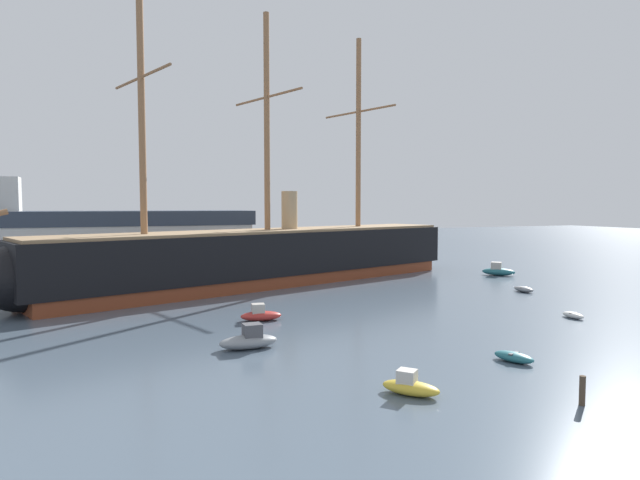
{
  "coord_description": "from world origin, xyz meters",
  "views": [
    {
      "loc": [
        -24.96,
        -12.57,
        10.49
      ],
      "look_at": [
        -3.89,
        40.68,
        6.78
      ],
      "focal_mm": 30.29,
      "sensor_mm": 36.0,
      "label": 1
    }
  ],
  "objects_px": {
    "tall_ship": "(268,256)",
    "dinghy_near_centre": "(514,357)",
    "dockside_warehouse_left": "(70,244)",
    "dinghy_alongside_stern": "(524,289)",
    "motorboat_far_right": "(498,271)",
    "mooring_piling_left_pair": "(582,391)",
    "motorboat_alongside_bow": "(261,315)",
    "motorboat_foreground_left": "(410,386)",
    "motorboat_mid_left": "(249,340)",
    "sailboat_distant_centre": "(294,273)",
    "dinghy_far_left": "(100,291)",
    "dinghy_mid_right": "(573,315)"
  },
  "relations": [
    {
      "from": "tall_ship",
      "to": "dinghy_near_centre",
      "type": "bearing_deg",
      "value": -82.21
    },
    {
      "from": "tall_ship",
      "to": "dockside_warehouse_left",
      "type": "bearing_deg",
      "value": 142.37
    },
    {
      "from": "dinghy_alongside_stern",
      "to": "dockside_warehouse_left",
      "type": "distance_m",
      "value": 63.56
    },
    {
      "from": "motorboat_far_right",
      "to": "mooring_piling_left_pair",
      "type": "xyz_separation_m",
      "value": [
        -31.22,
        -43.93,
        0.08
      ]
    },
    {
      "from": "tall_ship",
      "to": "motorboat_alongside_bow",
      "type": "xyz_separation_m",
      "value": [
        -6.86,
        -21.43,
        -3.29
      ]
    },
    {
      "from": "motorboat_far_right",
      "to": "mooring_piling_left_pair",
      "type": "relative_size",
      "value": 3.06
    },
    {
      "from": "dinghy_near_centre",
      "to": "motorboat_foreground_left",
      "type": "bearing_deg",
      "value": -163.55
    },
    {
      "from": "motorboat_alongside_bow",
      "to": "motorboat_mid_left",
      "type": "bearing_deg",
      "value": -110.33
    },
    {
      "from": "sailboat_distant_centre",
      "to": "dockside_warehouse_left",
      "type": "xyz_separation_m",
      "value": [
        -30.86,
        12.17,
        4.32
      ]
    },
    {
      "from": "dinghy_far_left",
      "to": "tall_ship",
      "type": "bearing_deg",
      "value": -1.23
    },
    {
      "from": "motorboat_foreground_left",
      "to": "motorboat_alongside_bow",
      "type": "height_order",
      "value": "motorboat_alongside_bow"
    },
    {
      "from": "sailboat_distant_centre",
      "to": "motorboat_foreground_left",
      "type": "bearing_deg",
      "value": -101.67
    },
    {
      "from": "tall_ship",
      "to": "motorboat_foreground_left",
      "type": "relative_size",
      "value": 20.94
    },
    {
      "from": "dinghy_mid_right",
      "to": "sailboat_distant_centre",
      "type": "relative_size",
      "value": 0.42
    },
    {
      "from": "dinghy_mid_right",
      "to": "dinghy_alongside_stern",
      "type": "relative_size",
      "value": 0.81
    },
    {
      "from": "motorboat_mid_left",
      "to": "motorboat_alongside_bow",
      "type": "relative_size",
      "value": 1.12
    },
    {
      "from": "motorboat_alongside_bow",
      "to": "sailboat_distant_centre",
      "type": "bearing_deg",
      "value": 65.48
    },
    {
      "from": "dinghy_far_left",
      "to": "sailboat_distant_centre",
      "type": "bearing_deg",
      "value": 13.67
    },
    {
      "from": "dinghy_mid_right",
      "to": "motorboat_foreground_left",
      "type": "bearing_deg",
      "value": -154.03
    },
    {
      "from": "mooring_piling_left_pair",
      "to": "dinghy_alongside_stern",
      "type": "bearing_deg",
      "value": 51.99
    },
    {
      "from": "tall_ship",
      "to": "dinghy_alongside_stern",
      "type": "bearing_deg",
      "value": -32.73
    },
    {
      "from": "dinghy_mid_right",
      "to": "dockside_warehouse_left",
      "type": "distance_m",
      "value": 67.7
    },
    {
      "from": "motorboat_alongside_bow",
      "to": "motorboat_far_right",
      "type": "distance_m",
      "value": 44.99
    },
    {
      "from": "motorboat_foreground_left",
      "to": "motorboat_far_right",
      "type": "bearing_deg",
      "value": 45.33
    },
    {
      "from": "tall_ship",
      "to": "sailboat_distant_centre",
      "type": "bearing_deg",
      "value": 48.71
    },
    {
      "from": "motorboat_foreground_left",
      "to": "motorboat_alongside_bow",
      "type": "bearing_deg",
      "value": 96.87
    },
    {
      "from": "tall_ship",
      "to": "sailboat_distant_centre",
      "type": "distance_m",
      "value": 9.81
    },
    {
      "from": "mooring_piling_left_pair",
      "to": "dockside_warehouse_left",
      "type": "xyz_separation_m",
      "value": [
        -28.11,
        66.87,
        4.01
      ]
    },
    {
      "from": "motorboat_far_right",
      "to": "sailboat_distant_centre",
      "type": "xyz_separation_m",
      "value": [
        -28.47,
        10.77,
        -0.23
      ]
    },
    {
      "from": "motorboat_mid_left",
      "to": "sailboat_distant_centre",
      "type": "relative_size",
      "value": 0.78
    },
    {
      "from": "dinghy_mid_right",
      "to": "motorboat_alongside_bow",
      "type": "bearing_deg",
      "value": 160.62
    },
    {
      "from": "tall_ship",
      "to": "sailboat_distant_centre",
      "type": "height_order",
      "value": "tall_ship"
    },
    {
      "from": "motorboat_foreground_left",
      "to": "motorboat_mid_left",
      "type": "height_order",
      "value": "motorboat_mid_left"
    },
    {
      "from": "dinghy_alongside_stern",
      "to": "mooring_piling_left_pair",
      "type": "height_order",
      "value": "mooring_piling_left_pair"
    },
    {
      "from": "dinghy_near_centre",
      "to": "dinghy_alongside_stern",
      "type": "relative_size",
      "value": 1.05
    },
    {
      "from": "motorboat_foreground_left",
      "to": "dinghy_near_centre",
      "type": "distance_m",
      "value": 10.16
    },
    {
      "from": "motorboat_foreground_left",
      "to": "dinghy_mid_right",
      "type": "bearing_deg",
      "value": 25.97
    },
    {
      "from": "sailboat_distant_centre",
      "to": "dockside_warehouse_left",
      "type": "relative_size",
      "value": 0.1
    },
    {
      "from": "dinghy_mid_right",
      "to": "motorboat_far_right",
      "type": "height_order",
      "value": "motorboat_far_right"
    },
    {
      "from": "motorboat_far_right",
      "to": "mooring_piling_left_pair",
      "type": "bearing_deg",
      "value": -125.4
    },
    {
      "from": "dinghy_near_centre",
      "to": "sailboat_distant_centre",
      "type": "height_order",
      "value": "sailboat_distant_centre"
    },
    {
      "from": "tall_ship",
      "to": "motorboat_mid_left",
      "type": "distance_m",
      "value": 32.21
    },
    {
      "from": "tall_ship",
      "to": "dinghy_mid_right",
      "type": "distance_m",
      "value": 37.37
    },
    {
      "from": "motorboat_alongside_bow",
      "to": "dinghy_alongside_stern",
      "type": "bearing_deg",
      "value": 6.77
    },
    {
      "from": "motorboat_far_right",
      "to": "dockside_warehouse_left",
      "type": "relative_size",
      "value": 0.08
    },
    {
      "from": "sailboat_distant_centre",
      "to": "motorboat_far_right",
      "type": "bearing_deg",
      "value": -20.72
    },
    {
      "from": "motorboat_alongside_bow",
      "to": "dinghy_mid_right",
      "type": "bearing_deg",
      "value": -19.38
    },
    {
      "from": "motorboat_foreground_left",
      "to": "mooring_piling_left_pair",
      "type": "relative_size",
      "value": 2.16
    },
    {
      "from": "dockside_warehouse_left",
      "to": "sailboat_distant_centre",
      "type": "bearing_deg",
      "value": -21.52
    },
    {
      "from": "motorboat_foreground_left",
      "to": "dinghy_far_left",
      "type": "xyz_separation_m",
      "value": [
        -16.34,
        43.54,
        -0.19
      ]
    }
  ]
}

